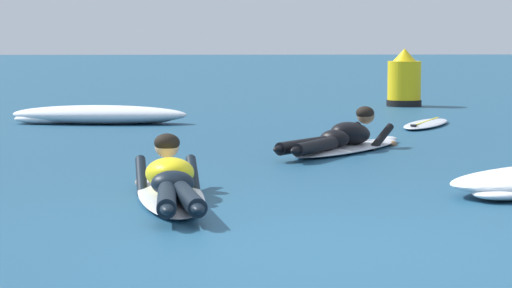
# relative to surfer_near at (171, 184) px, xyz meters

# --- Properties ---
(ground_plane) EXTENTS (120.00, 120.00, 0.00)m
(ground_plane) POSITION_rel_surfer_near_xyz_m (1.08, 8.13, -0.14)
(ground_plane) COLOR navy
(surfer_near) EXTENTS (0.75, 2.74, 0.53)m
(surfer_near) POSITION_rel_surfer_near_xyz_m (0.00, 0.00, 0.00)
(surfer_near) COLOR silver
(surfer_near) RESTS_ON ground
(surfer_far) EXTENTS (1.86, 2.43, 0.53)m
(surfer_far) POSITION_rel_surfer_near_xyz_m (1.86, 3.45, -0.00)
(surfer_far) COLOR silver
(surfer_far) RESTS_ON ground
(drifting_surfboard) EXTENTS (1.25, 1.96, 0.16)m
(drifting_surfboard) POSITION_rel_surfer_near_xyz_m (3.50, 6.76, -0.10)
(drifting_surfboard) COLOR silver
(drifting_surfboard) RESTS_ON ground
(whitewater_front) EXTENTS (2.74, 1.09, 0.28)m
(whitewater_front) POSITION_rel_surfer_near_xyz_m (-1.34, 7.41, -0.00)
(whitewater_front) COLOR white
(whitewater_front) RESTS_ON ground
(channel_marker_buoy) EXTENTS (0.66, 0.66, 1.09)m
(channel_marker_buoy) POSITION_rel_surfer_near_xyz_m (4.01, 11.15, 0.31)
(channel_marker_buoy) COLOR yellow
(channel_marker_buoy) RESTS_ON ground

